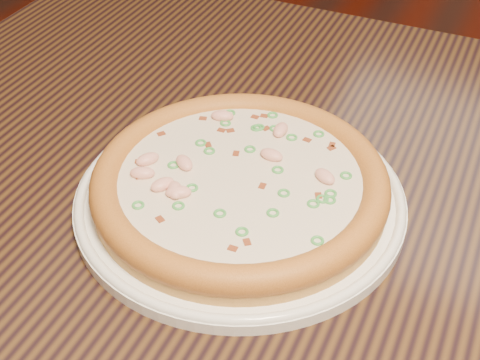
% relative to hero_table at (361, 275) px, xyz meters
% --- Properties ---
extents(ground, '(9.00, 9.00, 0.00)m').
position_rel_hero_table_xyz_m(ground, '(0.07, 0.46, -0.65)').
color(ground, black).
extents(hero_table, '(1.20, 0.80, 0.75)m').
position_rel_hero_table_xyz_m(hero_table, '(0.00, 0.00, 0.00)').
color(hero_table, black).
rests_on(hero_table, ground).
extents(plate, '(0.32, 0.32, 0.02)m').
position_rel_hero_table_xyz_m(plate, '(-0.12, -0.05, 0.11)').
color(plate, white).
rests_on(plate, hero_table).
extents(pizza, '(0.29, 0.29, 0.03)m').
position_rel_hero_table_xyz_m(pizza, '(-0.12, -0.05, 0.13)').
color(pizza, tan).
rests_on(pizza, plate).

